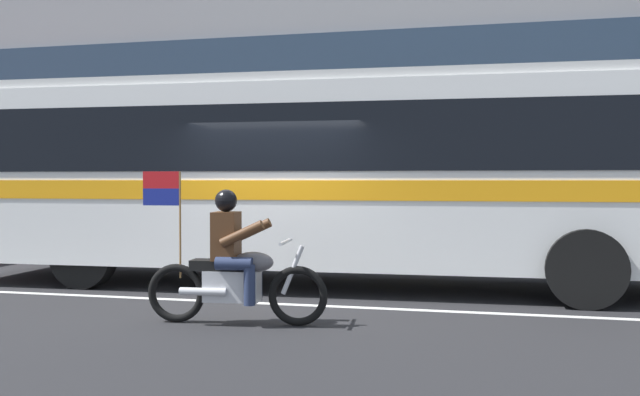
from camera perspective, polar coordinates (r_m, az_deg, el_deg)
The scene contains 6 objects.
ground_plane at distance 10.31m, azimuth -3.65°, elevation -7.89°, with size 60.00×60.00×0.00m, color black.
sidewalk_curb at distance 15.20m, azimuth 2.12°, elevation -4.57°, with size 28.00×3.80×0.15m, color gray.
lane_center_stripe at distance 9.74m, azimuth -4.72°, elevation -8.42°, with size 26.60×0.14×0.01m, color silver.
transit_bus at distance 11.13m, azimuth 2.02°, elevation 2.55°, with size 12.57×2.98×3.22m.
motorcycle_with_rider at distance 8.32m, azimuth -6.91°, elevation -5.51°, with size 2.19×0.65×1.78m.
fire_hydrant at distance 13.46m, azimuth 8.40°, elevation -3.47°, with size 0.22×0.30×0.75m.
Camera 1 is at (3.04, -9.70, 1.68)m, focal length 39.85 mm.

